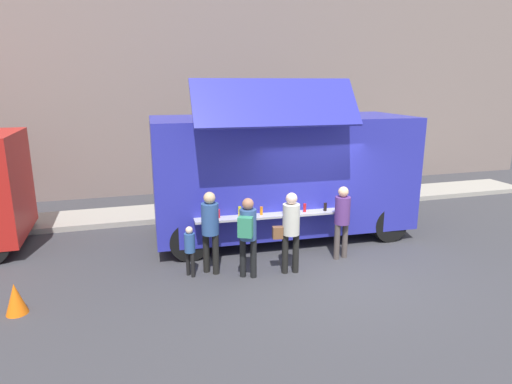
{
  "coord_description": "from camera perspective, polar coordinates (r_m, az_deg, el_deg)",
  "views": [
    {
      "loc": [
        -3.92,
        -7.5,
        3.83
      ],
      "look_at": [
        -1.07,
        2.14,
        1.3
      ],
      "focal_mm": 30.39,
      "sensor_mm": 36.0,
      "label": 1
    }
  ],
  "objects": [
    {
      "name": "customer_rear_waiting",
      "position": [
        8.85,
        -6.05,
        -4.39
      ],
      "size": [
        0.35,
        0.35,
        1.73
      ],
      "rotation": [
        0.0,
        0.0,
        0.85
      ],
      "color": "black",
      "rests_on": "ground"
    },
    {
      "name": "traffic_cone_orange",
      "position": [
        8.61,
        -29.09,
        -12.18
      ],
      "size": [
        0.36,
        0.36,
        0.55
      ],
      "primitive_type": "cone",
      "color": "orange",
      "rests_on": "ground"
    },
    {
      "name": "child_near_queue",
      "position": [
        8.89,
        -8.71,
        -7.13
      ],
      "size": [
        0.22,
        0.22,
        1.06
      ],
      "rotation": [
        0.0,
        0.0,
        0.61
      ],
      "color": "black",
      "rests_on": "ground"
    },
    {
      "name": "customer_front_ordering",
      "position": [
        8.84,
        4.53,
        -4.5
      ],
      "size": [
        0.56,
        0.35,
        1.71
      ],
      "rotation": [
        0.0,
        0.0,
        1.44
      ],
      "color": "black",
      "rests_on": "ground"
    },
    {
      "name": "customer_mid_with_backpack",
      "position": [
        8.58,
        -1.11,
        -5.04
      ],
      "size": [
        0.45,
        0.54,
        1.66
      ],
      "rotation": [
        0.0,
        0.0,
        1.11
      ],
      "color": "black",
      "rests_on": "ground"
    },
    {
      "name": "building_behind",
      "position": [
        16.6,
        -14.89,
        17.68
      ],
      "size": [
        32.0,
        2.4,
        9.98
      ],
      "primitive_type": "cube",
      "color": "gray",
      "rests_on": "ground"
    },
    {
      "name": "curb_strip",
      "position": [
        13.2,
        -17.3,
        -3.07
      ],
      "size": [
        28.0,
        1.6,
        0.15
      ],
      "primitive_type": "cube",
      "color": "#9E998E",
      "rests_on": "ground"
    },
    {
      "name": "food_truck_main",
      "position": [
        10.89,
        3.49,
        2.6
      ],
      "size": [
        6.42,
        3.39,
        3.93
      ],
      "rotation": [
        0.0,
        0.0,
        -0.04
      ],
      "color": "#2A2DA7",
      "rests_on": "ground"
    },
    {
      "name": "trash_bin",
      "position": [
        14.95,
        15.23,
        0.77
      ],
      "size": [
        0.6,
        0.6,
        1.01
      ],
      "primitive_type": "cylinder",
      "color": "#2E6437",
      "rests_on": "ground"
    },
    {
      "name": "ground_plane",
      "position": [
        9.29,
        10.28,
        -10.47
      ],
      "size": [
        60.0,
        60.0,
        0.0
      ],
      "primitive_type": "plane",
      "color": "#38383D"
    },
    {
      "name": "customer_extra_browsing",
      "position": [
        9.74,
        11.27,
        -3.13
      ],
      "size": [
        0.34,
        0.34,
        1.65
      ],
      "rotation": [
        0.0,
        0.0,
        1.74
      ],
      "color": "#4E4441",
      "rests_on": "ground"
    }
  ]
}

